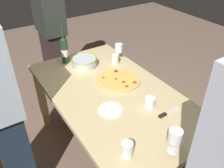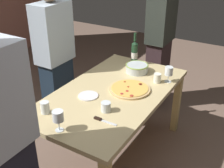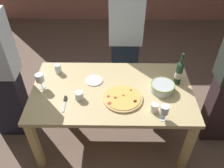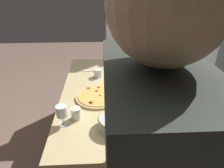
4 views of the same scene
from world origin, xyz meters
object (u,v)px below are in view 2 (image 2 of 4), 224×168
(wine_glass_by_bottle, at_px, (58,117))
(side_plate, at_px, (88,96))
(cup_amber, at_px, (106,107))
(dining_table, at_px, (112,100))
(pizza, at_px, (130,89))
(wine_glass_near_pizza, at_px, (169,71))
(cup_ceramic, at_px, (45,107))
(person_guest_right, at_px, (55,58))
(serving_bowl, at_px, (137,68))
(pizza_knife, at_px, (102,120))
(wine_bottle, at_px, (134,53))
(person_guest_left, at_px, (160,38))
(cup_spare, at_px, (157,78))

(wine_glass_by_bottle, height_order, side_plate, wine_glass_by_bottle)
(cup_amber, bearing_deg, dining_table, 22.74)
(pizza, distance_m, side_plate, 0.39)
(wine_glass_near_pizza, xyz_separation_m, cup_ceramic, (-1.03, 0.64, -0.06))
(wine_glass_near_pizza, xyz_separation_m, person_guest_right, (-0.29, 1.17, -0.01))
(serving_bowl, relative_size, pizza_knife, 1.20)
(wine_bottle, relative_size, side_plate, 1.99)
(person_guest_right, bearing_deg, wine_glass_near_pizza, 24.81)
(wine_glass_by_bottle, distance_m, pizza_knife, 0.35)
(cup_amber, bearing_deg, wine_bottle, 14.02)
(wine_glass_by_bottle, relative_size, cup_amber, 2.04)
(pizza, height_order, serving_bowl, serving_bowl)
(dining_table, distance_m, serving_bowl, 0.51)
(dining_table, relative_size, person_guest_left, 0.91)
(wine_glass_by_bottle, relative_size, cup_ceramic, 1.66)
(serving_bowl, height_order, person_guest_right, person_guest_right)
(dining_table, relative_size, cup_spare, 17.64)
(side_plate, bearing_deg, person_guest_right, 63.05)
(dining_table, relative_size, wine_glass_near_pizza, 10.20)
(wine_glass_near_pizza, distance_m, cup_spare, 0.13)
(cup_amber, xyz_separation_m, side_plate, (0.12, 0.26, -0.04))
(cup_amber, distance_m, person_guest_left, 1.53)
(wine_bottle, distance_m, person_guest_right, 0.86)
(wine_bottle, bearing_deg, side_plate, 178.61)
(cup_amber, height_order, side_plate, cup_amber)
(cup_amber, relative_size, person_guest_left, 0.05)
(cup_spare, distance_m, pizza_knife, 0.83)
(wine_glass_near_pizza, bearing_deg, dining_table, 140.52)
(wine_bottle, relative_size, pizza_knife, 1.81)
(pizza, relative_size, serving_bowl, 1.60)
(cup_ceramic, bearing_deg, pizza_knife, -72.78)
(wine_bottle, relative_size, wine_glass_near_pizza, 2.28)
(cup_amber, bearing_deg, pizza, 0.11)
(serving_bowl, bearing_deg, wine_bottle, 35.10)
(serving_bowl, bearing_deg, dining_table, 179.37)
(cup_amber, distance_m, pizza_knife, 0.15)
(wine_glass_by_bottle, xyz_separation_m, cup_ceramic, (0.12, 0.25, -0.07))
(cup_amber, bearing_deg, serving_bowl, 8.79)
(serving_bowl, xyz_separation_m, person_guest_left, (0.72, 0.05, 0.11))
(wine_glass_near_pizza, relative_size, wine_glass_by_bottle, 0.95)
(side_plate, bearing_deg, wine_glass_by_bottle, -168.02)
(pizza, bearing_deg, cup_ceramic, 149.63)
(pizza, xyz_separation_m, wine_glass_near_pizza, (0.34, -0.24, 0.10))
(pizza_knife, relative_size, person_guest_right, 0.12)
(wine_glass_by_bottle, distance_m, person_guest_left, 1.91)
(dining_table, xyz_separation_m, pizza, (0.10, -0.13, 0.10))
(pizza, height_order, cup_amber, cup_amber)
(cup_spare, xyz_separation_m, side_plate, (-0.57, 0.42, -0.04))
(pizza, xyz_separation_m, person_guest_right, (0.05, 0.93, 0.09))
(cup_ceramic, xyz_separation_m, side_plate, (0.39, -0.14, -0.04))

